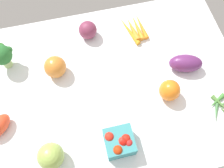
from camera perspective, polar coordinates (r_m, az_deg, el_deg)
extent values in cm
cube|color=white|center=(101.37, 0.00, -0.72)|extent=(104.00, 76.00, 2.00)
ellipsoid|color=orange|center=(97.42, 12.67, -1.39)|extent=(11.07, 11.07, 8.55)
sphere|color=#9BB953|center=(90.32, -13.45, -15.31)|extent=(8.98, 8.98, 8.98)
cone|color=orange|center=(115.17, 6.47, 12.77)|extent=(3.25, 13.91, 2.10)
cone|color=orange|center=(114.42, 5.61, 12.48)|extent=(3.26, 13.49, 2.25)
cone|color=orange|center=(113.45, 4.55, 12.16)|extent=(4.37, 12.76, 2.68)
cone|color=orange|center=(113.17, 3.79, 11.78)|extent=(6.38, 15.58, 2.05)
cube|color=teal|center=(89.99, 1.63, -12.76)|extent=(9.78, 9.78, 6.90)
sphere|color=red|center=(87.39, -0.62, -11.67)|extent=(3.33, 3.33, 3.33)
sphere|color=red|center=(86.27, 1.29, -14.47)|extent=(3.18, 3.18, 3.18)
sphere|color=red|center=(87.50, 3.09, -12.08)|extent=(3.39, 3.39, 3.39)
sphere|color=red|center=(86.85, 2.25, -12.48)|extent=(2.48, 2.48, 2.48)
sphere|color=red|center=(87.13, 3.48, -12.99)|extent=(2.76, 2.76, 2.76)
sphere|color=red|center=(87.06, 2.54, -12.66)|extent=(3.21, 3.21, 3.21)
cylinder|color=#AACB81|center=(111.16, -22.36, 4.57)|extent=(3.53, 3.53, 4.56)
sphere|color=#296E2F|center=(107.00, -23.34, 5.95)|extent=(7.93, 7.93, 7.93)
sphere|color=#2D7029|center=(108.49, -23.56, 7.44)|extent=(3.72, 3.72, 3.72)
sphere|color=#296A2C|center=(106.71, -21.99, 7.01)|extent=(2.97, 2.97, 2.97)
sphere|color=orange|center=(101.83, -12.50, 3.73)|extent=(8.60, 8.60, 8.60)
cone|color=#408035|center=(104.78, 22.22, -3.56)|extent=(7.96, 5.19, 1.80)
cone|color=#427A42|center=(103.22, 22.16, -6.00)|extent=(4.62, 7.48, 1.30)
cone|color=#54863C|center=(105.02, 23.16, -4.29)|extent=(5.53, 9.18, 1.60)
sphere|color=#7C304D|center=(110.05, -5.39, 11.84)|extent=(7.59, 7.59, 7.59)
ellipsoid|color=#632963|center=(105.22, 16.04, 4.45)|extent=(14.47, 10.22, 6.99)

